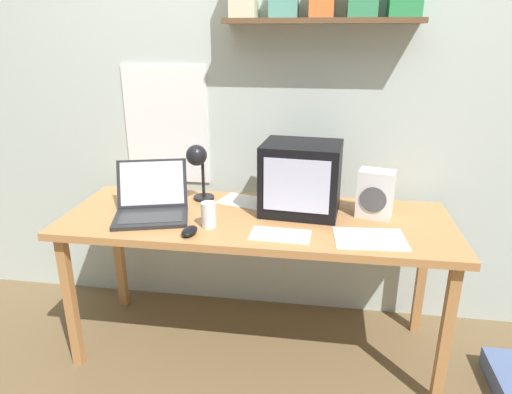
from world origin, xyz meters
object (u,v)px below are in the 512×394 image
Objects in this scene: desk_lamp at (198,162)px; loose_paper_near_laptop at (166,196)px; crt_monitor at (301,178)px; loose_paper_near_monitor at (280,235)px; open_notebook at (370,239)px; corner_desk at (256,229)px; juice_glass at (209,216)px; computer_mouse at (190,231)px; printed_handout at (244,201)px; laptop at (152,202)px; space_heater at (375,194)px.

desk_lamp is 1.18× the size of loose_paper_near_laptop.
loose_paper_near_monitor is at bearing -97.81° from crt_monitor.
corner_desk is at bearing 161.64° from open_notebook.
juice_glass reaches higher than open_notebook.
computer_mouse reaches higher than loose_paper_near_monitor.
printed_handout is at bearing 166.69° from crt_monitor.
open_notebook is (0.70, -0.02, -0.05)m from juice_glass.
computer_mouse is 0.42× the size of loose_paper_near_monitor.
laptop is at bearing 160.69° from juice_glass.
laptop is 0.32m from computer_mouse.
space_heater is at bearing -9.19° from printed_handout.
computer_mouse is (-0.45, -0.34, -0.15)m from crt_monitor.
laptop is at bearing -175.56° from corner_desk.
crt_monitor is 1.27× the size of desk_lamp.
laptop is 0.25m from loose_paper_near_laptop.
loose_paper_near_monitor is at bearing -29.49° from laptop.
open_notebook is at bearing -10.11° from desk_lamp.
loose_paper_near_monitor reaches higher than corner_desk.
corner_desk is 6.91× the size of loose_paper_near_monitor.
corner_desk is at bearing -11.55° from laptop.
loose_paper_near_monitor is 0.76m from loose_paper_near_laptop.
desk_lamp reaches higher than computer_mouse.
printed_handout is (0.16, 0.44, -0.01)m from computer_mouse.
open_notebook is (0.51, -0.17, 0.06)m from corner_desk.
printed_handout is at bearing 114.82° from corner_desk.
laptop reaches higher than open_notebook.
printed_handout is at bearing 120.20° from loose_paper_near_monitor.
loose_paper_near_laptop is (-0.33, 0.35, -0.05)m from juice_glass.
corner_desk is 5.87× the size of open_notebook.
laptop is (-0.70, -0.14, -0.11)m from crt_monitor.
desk_lamp is at bearing 30.69° from laptop.
space_heater is (0.86, -0.06, -0.10)m from desk_lamp.
loose_paper_near_monitor is 0.38m from open_notebook.
corner_desk is at bearing -148.22° from crt_monitor.
computer_mouse is at bearing -59.47° from loose_paper_near_laptop.
printed_handout is at bearing -1.41° from loose_paper_near_laptop.
laptop is 1.62× the size of loose_paper_near_laptop.
corner_desk is 0.23m from printed_handout.
laptop is at bearing -85.26° from loose_paper_near_laptop.
juice_glass is 0.37× the size of open_notebook.
open_notebook is (-0.04, -0.26, -0.11)m from space_heater.
space_heater is at bearing 17.94° from juice_glass.
crt_monitor is 3.33× the size of juice_glass.
corner_desk is at bearing -14.61° from desk_lamp.
open_notebook is at bearing -18.36° from corner_desk.
printed_handout and loose_paper_near_monitor have the same top height.
computer_mouse is at bearing -142.55° from space_heater.
space_heater is (0.74, 0.24, 0.06)m from juice_glass.
desk_lamp is 1.15× the size of loose_paper_near_monitor.
laptop is at bearing -157.88° from space_heater.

